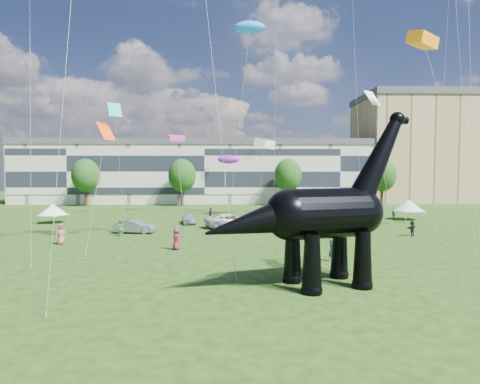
{
  "coord_description": "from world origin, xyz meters",
  "views": [
    {
      "loc": [
        -2.75,
        -22.63,
        6.61
      ],
      "look_at": [
        -2.07,
        8.0,
        5.0
      ],
      "focal_mm": 30.0,
      "sensor_mm": 36.0,
      "label": 1
    }
  ],
  "objects": [
    {
      "name": "tree_mid_right",
      "position": [
        8.0,
        53.0,
        6.29
      ],
      "size": [
        5.2,
        5.2,
        9.44
      ],
      "color": "#382314",
      "rests_on": "ground"
    },
    {
      "name": "apartment_block",
      "position": [
        40.0,
        65.0,
        11.0
      ],
      "size": [
        28.0,
        18.0,
        22.0
      ],
      "primitive_type": "cube",
      "color": "tan",
      "rests_on": "ground"
    },
    {
      "name": "ground",
      "position": [
        0.0,
        0.0,
        0.0
      ],
      "size": [
        220.0,
        220.0,
        0.0
      ],
      "primitive_type": "plane",
      "color": "#16330C",
      "rests_on": "ground"
    },
    {
      "name": "car_dark",
      "position": [
        2.98,
        23.55,
        0.8
      ],
      "size": [
        4.42,
        5.91,
        1.59
      ],
      "primitive_type": "imported",
      "rotation": [
        0.0,
        0.0,
        -0.46
      ],
      "color": "#595960",
      "rests_on": "ground"
    },
    {
      "name": "car_white",
      "position": [
        -2.86,
        23.98,
        0.82
      ],
      "size": [
        6.45,
        4.41,
        1.64
      ],
      "primitive_type": "imported",
      "rotation": [
        0.0,
        0.0,
        1.89
      ],
      "color": "silver",
      "rests_on": "ground"
    },
    {
      "name": "gazebo_left",
      "position": [
        -25.43,
        28.57,
        1.7
      ],
      "size": [
        4.41,
        4.41,
        2.42
      ],
      "rotation": [
        0.0,
        0.0,
        -0.33
      ],
      "color": "white",
      "rests_on": "ground"
    },
    {
      "name": "visitors",
      "position": [
        -0.68,
        17.8,
        0.88
      ],
      "size": [
        38.58,
        26.57,
        1.88
      ],
      "color": "#325B7E",
      "rests_on": "ground"
    },
    {
      "name": "terrace_row",
      "position": [
        -8.0,
        62.0,
        6.0
      ],
      "size": [
        78.0,
        11.0,
        12.0
      ],
      "primitive_type": "cube",
      "color": "beige",
      "rests_on": "ground"
    },
    {
      "name": "tree_far_right",
      "position": [
        26.0,
        53.0,
        6.29
      ],
      "size": [
        5.2,
        5.2,
        9.44
      ],
      "color": "#382314",
      "rests_on": "ground"
    },
    {
      "name": "tree_far_left",
      "position": [
        -30.0,
        53.0,
        6.29
      ],
      "size": [
        5.2,
        5.2,
        9.44
      ],
      "color": "#382314",
      "rests_on": "ground"
    },
    {
      "name": "gazebo_near",
      "position": [
        6.08,
        30.1,
        1.69
      ],
      "size": [
        3.66,
        3.66,
        2.4
      ],
      "rotation": [
        0.0,
        0.0,
        0.06
      ],
      "color": "white",
      "rests_on": "ground"
    },
    {
      "name": "dinosaur_sculpture",
      "position": [
        2.23,
        0.01,
        4.0
      ],
      "size": [
        12.86,
        5.7,
        10.59
      ],
      "rotation": [
        0.0,
        0.0,
        0.3
      ],
      "color": "black",
      "rests_on": "ground"
    },
    {
      "name": "car_grey",
      "position": [
        -13.0,
        19.88,
        0.7
      ],
      "size": [
        4.39,
        1.9,
        1.41
      ],
      "primitive_type": "imported",
      "rotation": [
        0.0,
        0.0,
        1.47
      ],
      "color": "slate",
      "rests_on": "ground"
    },
    {
      "name": "gazebo_far",
      "position": [
        21.34,
        31.14,
        1.95
      ],
      "size": [
        4.74,
        4.74,
        2.77
      ],
      "rotation": [
        0.0,
        0.0,
        0.22
      ],
      "color": "silver",
      "rests_on": "ground"
    },
    {
      "name": "car_silver",
      "position": [
        -8.07,
        27.64,
        0.69
      ],
      "size": [
        2.26,
        4.26,
        1.38
      ],
      "primitive_type": "imported",
      "rotation": [
        0.0,
        0.0,
        0.16
      ],
      "color": "silver",
      "rests_on": "ground"
    },
    {
      "name": "tree_mid_left",
      "position": [
        -12.0,
        53.0,
        6.29
      ],
      "size": [
        5.2,
        5.2,
        9.44
      ],
      "color": "#382314",
      "rests_on": "ground"
    }
  ]
}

